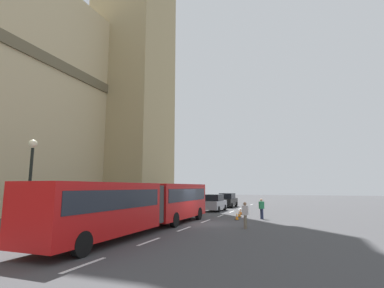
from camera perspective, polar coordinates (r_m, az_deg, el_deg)
ground_plane at (r=22.05m, az=1.47°, el=-15.52°), size 160.00×160.00×0.00m
lane_centre_marking at (r=27.95m, az=5.76°, el=-13.99°), size 39.00×0.16×0.01m
articulated_bus at (r=18.54m, az=-9.30°, el=-11.33°), size 16.74×2.54×2.90m
sedan_lead at (r=33.05m, az=4.49°, el=-11.57°), size 4.40×1.86×1.85m
sedan_trailing at (r=39.40m, az=7.13°, el=-11.03°), size 4.40×1.86×1.85m
traffic_cone_west at (r=24.59m, az=8.93°, el=-14.03°), size 0.36×0.36×0.58m
traffic_cone_middle at (r=27.09m, az=9.38°, el=-13.50°), size 0.36×0.36×0.58m
traffic_cone_east at (r=29.09m, az=9.65°, el=-13.14°), size 0.36×0.36×0.58m
street_lamp at (r=17.89m, az=-29.51°, el=-6.25°), size 0.44×0.44×5.27m
pedestrian_near_cones at (r=19.64m, az=10.53°, el=-13.56°), size 0.36×0.40×1.69m
pedestrian_by_kerb at (r=25.50m, az=13.67°, el=-12.27°), size 0.43×0.46×1.69m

